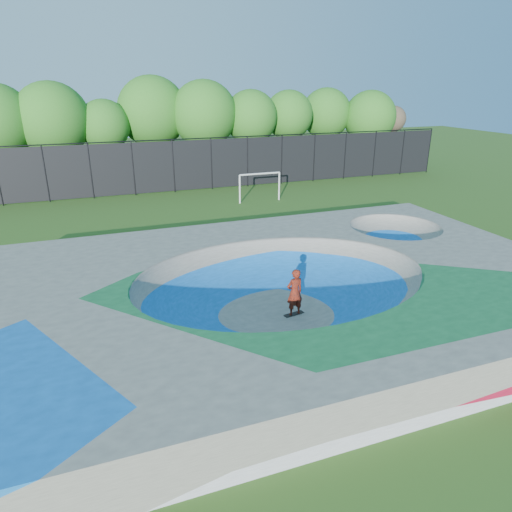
{
  "coord_description": "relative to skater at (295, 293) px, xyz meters",
  "views": [
    {
      "loc": [
        -6.2,
        -14.02,
        8.05
      ],
      "look_at": [
        0.09,
        3.0,
        1.1
      ],
      "focal_mm": 32.0,
      "sensor_mm": 36.0,
      "label": 1
    }
  ],
  "objects": [
    {
      "name": "skater",
      "position": [
        0.0,
        0.0,
        0.0
      ],
      "size": [
        0.71,
        0.52,
        1.82
      ],
      "primitive_type": "imported",
      "rotation": [
        0.0,
        0.0,
        3.28
      ],
      "color": "#B5280E",
      "rests_on": "ground"
    },
    {
      "name": "fence",
      "position": [
        -0.29,
        21.49,
        1.19
      ],
      "size": [
        48.09,
        0.09,
        4.04
      ],
      "color": "black",
      "rests_on": "ground"
    },
    {
      "name": "skateboard",
      "position": [
        0.0,
        0.0,
        -0.88
      ],
      "size": [
        0.81,
        0.35,
        0.05
      ],
      "primitive_type": "cube",
      "rotation": [
        0.0,
        0.0,
        0.17
      ],
      "color": "black",
      "rests_on": "ground"
    },
    {
      "name": "treeline",
      "position": [
        -2.69,
        26.44,
        4.32
      ],
      "size": [
        51.7,
        7.44,
        8.64
      ],
      "color": "#4A3025",
      "rests_on": "ground"
    },
    {
      "name": "ground",
      "position": [
        -0.29,
        0.49,
        -0.91
      ],
      "size": [
        120.0,
        120.0,
        0.0
      ],
      "primitive_type": "plane",
      "color": "#2D5116",
      "rests_on": "ground"
    },
    {
      "name": "soccer_goal",
      "position": [
        4.84,
        16.39,
        0.52
      ],
      "size": [
        3.11,
        0.12,
        2.06
      ],
      "color": "silver",
      "rests_on": "ground"
    },
    {
      "name": "skate_deck",
      "position": [
        -0.29,
        0.49,
        -0.16
      ],
      "size": [
        22.0,
        14.0,
        1.5
      ],
      "primitive_type": "cube",
      "color": "gray",
      "rests_on": "ground"
    }
  ]
}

